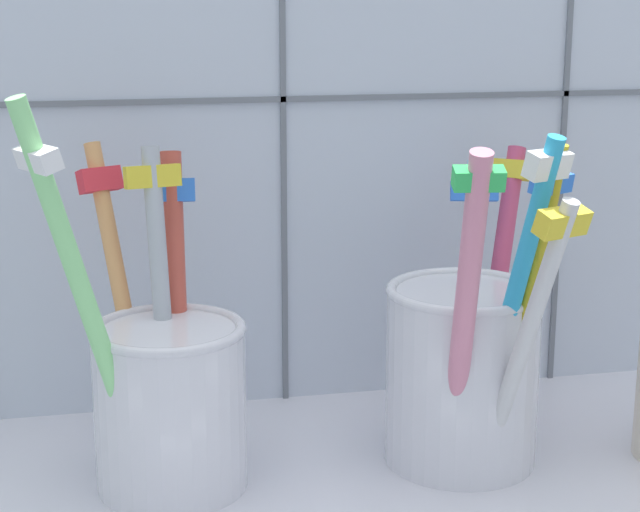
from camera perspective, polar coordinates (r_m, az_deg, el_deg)
counter_slab at (r=51.21cm, az=0.30°, el=-13.11°), size 64.00×22.00×2.00cm
tile_wall_back at (r=57.37cm, az=-2.22°, el=12.17°), size 64.00×2.20×45.00cm
toothbrush_cup_left at (r=49.37cm, az=-8.26°, el=-7.11°), size 9.75×10.53×18.57cm
toothbrush_cup_right at (r=51.58cm, az=7.90°, el=-5.65°), size 9.31×13.75×16.66cm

